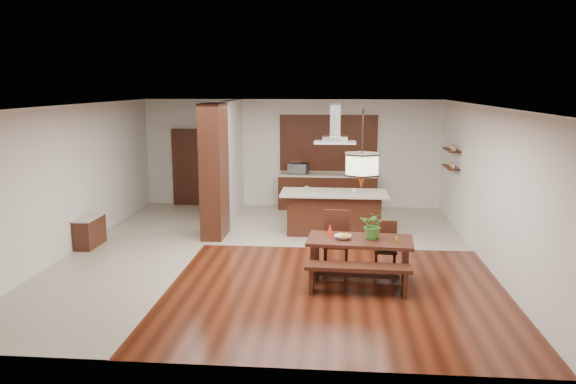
# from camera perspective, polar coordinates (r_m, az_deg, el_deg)

# --- Properties ---
(room_shell) EXTENTS (9.00, 9.04, 2.92)m
(room_shell) POSITION_cam_1_polar(r_m,az_deg,el_deg) (10.70, -1.60, 4.30)
(room_shell) COLOR #341309
(room_shell) RESTS_ON ground
(tile_hallway) EXTENTS (2.50, 9.00, 0.01)m
(tile_hallway) POSITION_cam_1_polar(r_m,az_deg,el_deg) (11.75, -15.07, -5.73)
(tile_hallway) COLOR #B7AD98
(tile_hallway) RESTS_ON ground
(tile_kitchen) EXTENTS (5.50, 4.00, 0.01)m
(tile_kitchen) POSITION_cam_1_polar(r_m,az_deg,el_deg) (13.47, 4.95, -3.28)
(tile_kitchen) COLOR #B7AD98
(tile_kitchen) RESTS_ON ground
(soffit_band) EXTENTS (8.00, 9.00, 0.02)m
(soffit_band) POSITION_cam_1_polar(r_m,az_deg,el_deg) (10.64, -1.63, 8.71)
(soffit_band) COLOR #401A10
(soffit_band) RESTS_ON room_shell
(partition_pier) EXTENTS (0.45, 1.00, 2.90)m
(partition_pier) POSITION_cam_1_polar(r_m,az_deg,el_deg) (12.19, -7.50, 2.11)
(partition_pier) COLOR black
(partition_pier) RESTS_ON ground
(partition_stub) EXTENTS (0.18, 2.40, 2.90)m
(partition_stub) POSITION_cam_1_polar(r_m,az_deg,el_deg) (14.23, -5.70, 3.39)
(partition_stub) COLOR silver
(partition_stub) RESTS_ON ground
(hallway_console) EXTENTS (0.37, 0.88, 0.63)m
(hallway_console) POSITION_cam_1_polar(r_m,az_deg,el_deg) (12.24, -19.50, -3.81)
(hallway_console) COLOR black
(hallway_console) RESTS_ON ground
(hallway_doorway) EXTENTS (1.10, 0.20, 2.10)m
(hallway_doorway) POSITION_cam_1_polar(r_m,az_deg,el_deg) (15.63, -9.63, 2.48)
(hallway_doorway) COLOR black
(hallway_doorway) RESTS_ON ground
(rear_counter) EXTENTS (2.60, 0.62, 0.95)m
(rear_counter) POSITION_cam_1_polar(r_m,az_deg,el_deg) (15.03, 4.04, 0.06)
(rear_counter) COLOR black
(rear_counter) RESTS_ON ground
(kitchen_window) EXTENTS (2.60, 0.08, 1.50)m
(kitchen_window) POSITION_cam_1_polar(r_m,az_deg,el_deg) (15.10, 4.12, 5.00)
(kitchen_window) COLOR olive
(kitchen_window) RESTS_ON room_shell
(shelf_lower) EXTENTS (0.26, 0.90, 0.04)m
(shelf_lower) POSITION_cam_1_polar(r_m,az_deg,el_deg) (13.56, 16.20, 2.44)
(shelf_lower) COLOR black
(shelf_lower) RESTS_ON room_shell
(shelf_upper) EXTENTS (0.26, 0.90, 0.04)m
(shelf_upper) POSITION_cam_1_polar(r_m,az_deg,el_deg) (13.51, 16.29, 4.12)
(shelf_upper) COLOR black
(shelf_upper) RESTS_ON room_shell
(dining_table) EXTENTS (1.81, 1.01, 0.73)m
(dining_table) POSITION_cam_1_polar(r_m,az_deg,el_deg) (9.60, 7.29, -5.86)
(dining_table) COLOR black
(dining_table) RESTS_ON ground
(dining_bench) EXTENTS (1.69, 0.42, 0.47)m
(dining_bench) POSITION_cam_1_polar(r_m,az_deg,el_deg) (9.09, 7.10, -8.82)
(dining_bench) COLOR black
(dining_bench) RESTS_ON ground
(dining_chair_left) EXTENTS (0.48, 0.48, 1.05)m
(dining_chair_left) POSITION_cam_1_polar(r_m,az_deg,el_deg) (10.14, 4.92, -4.97)
(dining_chair_left) COLOR black
(dining_chair_left) RESTS_ON ground
(dining_chair_right) EXTENTS (0.41, 0.41, 0.89)m
(dining_chair_right) POSITION_cam_1_polar(r_m,az_deg,el_deg) (10.14, 9.88, -5.56)
(dining_chair_right) COLOR black
(dining_chair_right) RESTS_ON ground
(pendant_lantern) EXTENTS (0.64, 0.64, 1.31)m
(pendant_lantern) POSITION_cam_1_polar(r_m,az_deg,el_deg) (9.26, 7.55, 4.32)
(pendant_lantern) COLOR beige
(pendant_lantern) RESTS_ON room_shell
(foliage_plant) EXTENTS (0.53, 0.49, 0.48)m
(foliage_plant) POSITION_cam_1_polar(r_m,az_deg,el_deg) (9.52, 8.69, -3.34)
(foliage_plant) COLOR #387627
(foliage_plant) RESTS_ON dining_table
(fruit_bowl) EXTENTS (0.34, 0.34, 0.07)m
(fruit_bowl) POSITION_cam_1_polar(r_m,az_deg,el_deg) (9.50, 5.60, -4.57)
(fruit_bowl) COLOR beige
(fruit_bowl) RESTS_ON dining_table
(napkin_cone) EXTENTS (0.17, 0.17, 0.20)m
(napkin_cone) POSITION_cam_1_polar(r_m,az_deg,el_deg) (9.66, 4.30, -3.87)
(napkin_cone) COLOR red
(napkin_cone) RESTS_ON dining_table
(gold_ornament) EXTENTS (0.09, 0.09, 0.09)m
(gold_ornament) POSITION_cam_1_polar(r_m,az_deg,el_deg) (9.41, 10.89, -4.78)
(gold_ornament) COLOR gold
(gold_ornament) RESTS_ON dining_table
(kitchen_island) EXTENTS (2.33, 1.01, 0.96)m
(kitchen_island) POSITION_cam_1_polar(r_m,az_deg,el_deg) (12.52, 4.68, -2.06)
(kitchen_island) COLOR black
(kitchen_island) RESTS_ON ground
(range_hood) EXTENTS (0.90, 0.55, 0.87)m
(range_hood) POSITION_cam_1_polar(r_m,az_deg,el_deg) (12.23, 4.82, 6.98)
(range_hood) COLOR silver
(range_hood) RESTS_ON room_shell
(island_cup) EXTENTS (0.15, 0.15, 0.09)m
(island_cup) POSITION_cam_1_polar(r_m,az_deg,el_deg) (12.33, 6.73, 0.14)
(island_cup) COLOR white
(island_cup) RESTS_ON kitchen_island
(microwave) EXTENTS (0.57, 0.44, 0.28)m
(microwave) POSITION_cam_1_polar(r_m,az_deg,el_deg) (14.93, 1.03, 2.40)
(microwave) COLOR #BBBEC2
(microwave) RESTS_ON rear_counter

